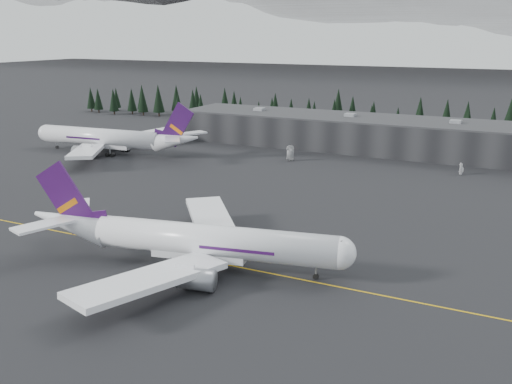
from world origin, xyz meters
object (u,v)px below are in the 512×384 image
at_px(terminal, 374,134).
at_px(gse_vehicle_a, 290,159).
at_px(jet_main, 186,239).
at_px(jet_parked, 114,139).
at_px(gse_vehicle_b, 461,173).

distance_m(terminal, gse_vehicle_a, 39.81).
distance_m(jet_main, jet_parked, 115.54).
bearing_deg(jet_parked, terminal, -154.18).
bearing_deg(gse_vehicle_a, jet_main, -88.71).
relative_size(jet_main, gse_vehicle_a, 11.81).
height_order(terminal, gse_vehicle_b, terminal).
bearing_deg(terminal, jet_main, -91.12).
distance_m(gse_vehicle_a, gse_vehicle_b, 58.33).
xyz_separation_m(gse_vehicle_a, gse_vehicle_b, (58.12, 5.04, -0.11)).
xyz_separation_m(terminal, gse_vehicle_a, (-21.59, -32.98, -5.52)).
xyz_separation_m(jet_main, gse_vehicle_a, (-19.03, 97.80, -4.79)).
relative_size(jet_parked, gse_vehicle_b, 17.93).
relative_size(terminal, gse_vehicle_a, 28.38).
xyz_separation_m(jet_main, jet_parked, (-83.88, 79.45, 0.31)).
bearing_deg(gse_vehicle_a, gse_vehicle_b, -4.76).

